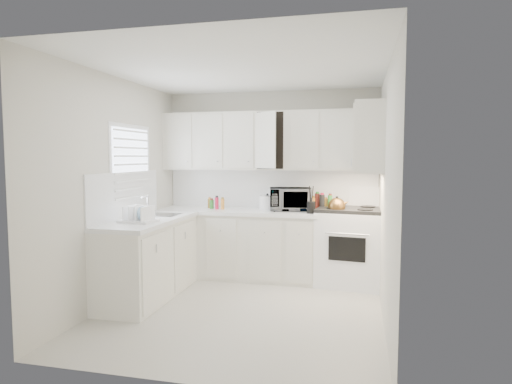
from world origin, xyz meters
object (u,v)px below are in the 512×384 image
(stove, at_px, (351,236))
(tea_kettle, at_px, (337,205))
(rice_cooker, at_px, (267,202))
(microwave, at_px, (290,197))
(dish_rack, at_px, (138,213))
(utensil_crock, at_px, (311,199))

(stove, relative_size, tea_kettle, 4.72)
(tea_kettle, bearing_deg, rice_cooker, 172.71)
(stove, height_order, microwave, microwave)
(tea_kettle, distance_m, dish_rack, 2.45)
(stove, relative_size, dish_rack, 3.35)
(tea_kettle, xyz_separation_m, microwave, (-0.64, 0.26, 0.07))
(utensil_crock, xyz_separation_m, dish_rack, (-1.81, -1.21, -0.08))
(microwave, height_order, utensil_crock, microwave)
(stove, relative_size, microwave, 2.33)
(dish_rack, bearing_deg, utensil_crock, 40.48)
(microwave, bearing_deg, dish_rack, -147.52)
(stove, bearing_deg, rice_cooker, -179.15)
(stove, xyz_separation_m, utensil_crock, (-0.51, -0.16, 0.48))
(rice_cooker, bearing_deg, utensil_crock, -23.09)
(stove, xyz_separation_m, tea_kettle, (-0.18, -0.16, 0.42))
(stove, xyz_separation_m, dish_rack, (-2.31, -1.37, 0.41))
(tea_kettle, relative_size, dish_rack, 0.71)
(tea_kettle, relative_size, utensil_crock, 0.75)
(stove, distance_m, dish_rack, 2.72)
(dish_rack, bearing_deg, stove, 37.29)
(rice_cooker, bearing_deg, dish_rack, -127.85)
(tea_kettle, distance_m, rice_cooker, 1.00)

